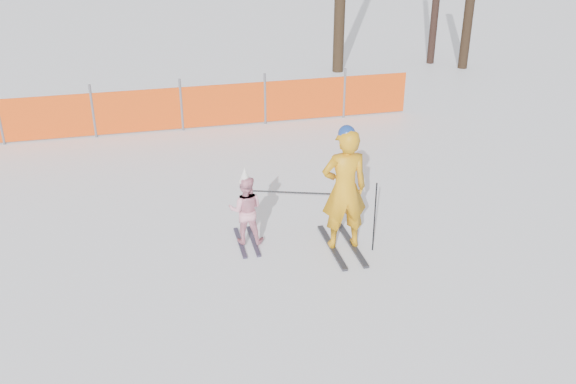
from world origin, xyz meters
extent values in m
plane|color=white|center=(0.00, 0.00, 0.00)|extent=(120.00, 120.00, 0.00)
cube|color=black|center=(0.69, 0.32, 0.02)|extent=(0.09, 1.41, 0.04)
cube|color=black|center=(1.03, 0.32, 0.02)|extent=(0.09, 1.41, 0.04)
imported|color=orange|center=(0.86, 0.32, 1.04)|extent=(0.74, 0.50, 1.99)
sphere|color=navy|center=(0.86, 0.32, 1.95)|extent=(0.26, 0.26, 0.26)
cube|color=black|center=(-0.73, 0.81, 0.01)|extent=(0.09, 0.98, 0.03)
cube|color=black|center=(-0.51, 0.81, 0.01)|extent=(0.09, 0.98, 0.03)
imported|color=pink|center=(-0.62, 0.81, 0.61)|extent=(0.65, 0.56, 1.15)
cone|color=silver|center=(-0.62, 0.81, 1.22)|extent=(0.19, 0.19, 0.24)
cylinder|color=black|center=(1.31, 0.12, 0.59)|extent=(0.02, 0.02, 1.18)
cylinder|color=black|center=(0.12, 0.57, 0.95)|extent=(1.25, 0.43, 0.02)
cylinder|color=#595960|center=(-3.18, 6.39, 0.62)|extent=(0.06, 0.06, 1.25)
cylinder|color=#595960|center=(-1.18, 6.39, 0.62)|extent=(0.06, 0.06, 1.25)
cylinder|color=#595960|center=(0.82, 6.39, 0.62)|extent=(0.06, 0.06, 1.25)
cylinder|color=#595960|center=(2.82, 6.39, 0.62)|extent=(0.06, 0.06, 1.25)
cube|color=#E8470C|center=(-3.38, 6.39, 0.55)|extent=(15.60, 0.03, 1.00)
camera|label=1|loc=(-2.05, -8.19, 5.32)|focal=40.00mm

